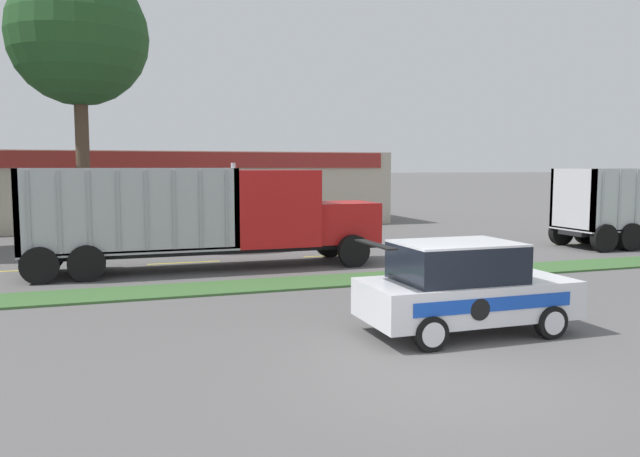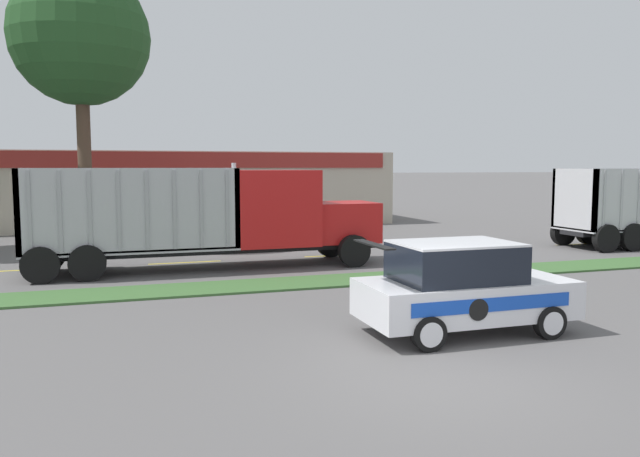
# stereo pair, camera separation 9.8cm
# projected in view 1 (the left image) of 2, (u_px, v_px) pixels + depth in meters

# --- Properties ---
(ground_plane) EXTENTS (600.00, 600.00, 0.00)m
(ground_plane) POSITION_uv_depth(u_px,v_px,m) (442.00, 378.00, 9.53)
(ground_plane) COLOR #5B5959
(grass_verge) EXTENTS (120.00, 1.77, 0.06)m
(grass_verge) POSITION_uv_depth(u_px,v_px,m) (295.00, 283.00, 17.08)
(grass_verge) COLOR #3D6633
(grass_verge) RESTS_ON ground_plane
(centre_line_3) EXTENTS (2.40, 0.14, 0.01)m
(centre_line_3) POSITION_uv_depth(u_px,v_px,m) (6.00, 271.00, 19.21)
(centre_line_3) COLOR yellow
(centre_line_3) RESTS_ON ground_plane
(centre_line_4) EXTENTS (2.40, 0.14, 0.01)m
(centre_line_4) POSITION_uv_depth(u_px,v_px,m) (184.00, 263.00, 20.92)
(centre_line_4) COLOR yellow
(centre_line_4) RESTS_ON ground_plane
(centre_line_5) EXTENTS (2.40, 0.14, 0.01)m
(centre_line_5) POSITION_uv_depth(u_px,v_px,m) (335.00, 255.00, 22.63)
(centre_line_5) COLOR yellow
(centre_line_5) RESTS_ON ground_plane
(centre_line_6) EXTENTS (2.40, 0.14, 0.01)m
(centre_line_6) POSITION_uv_depth(u_px,v_px,m) (465.00, 249.00, 24.33)
(centre_line_6) COLOR yellow
(centre_line_6) RESTS_ON ground_plane
(centre_line_7) EXTENTS (2.40, 0.14, 0.01)m
(centre_line_7) POSITION_uv_depth(u_px,v_px,m) (578.00, 244.00, 26.04)
(centre_line_7) COLOR yellow
(centre_line_7) RESTS_ON ground_plane
(dump_truck_lead) EXTENTS (11.00, 2.64, 3.33)m
(dump_truck_lead) POSITION_uv_depth(u_px,v_px,m) (241.00, 218.00, 19.92)
(dump_truck_lead) COLOR black
(dump_truck_lead) RESTS_ON ground_plane
(rally_car) EXTENTS (4.08, 2.02, 1.82)m
(rally_car) POSITION_uv_depth(u_px,v_px,m) (463.00, 287.00, 12.03)
(rally_car) COLOR white
(rally_car) RESTS_ON ground_plane
(store_building_backdrop) EXTENTS (26.70, 12.10, 4.01)m
(store_building_backdrop) POSITION_uv_depth(u_px,v_px,m) (140.00, 187.00, 36.52)
(store_building_backdrop) COLOR #BCB29E
(store_building_backdrop) RESTS_ON ground_plane
(tree_behind_centre) EXTENTS (5.28, 5.28, 12.16)m
(tree_behind_centre) POSITION_uv_depth(u_px,v_px,m) (78.00, 23.00, 23.81)
(tree_behind_centre) COLOR brown
(tree_behind_centre) RESTS_ON ground_plane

